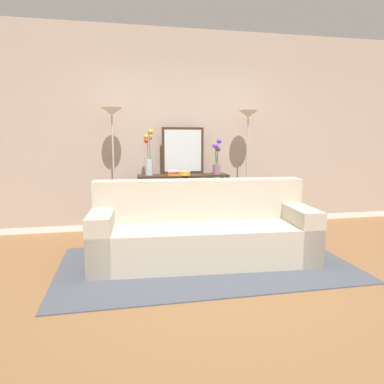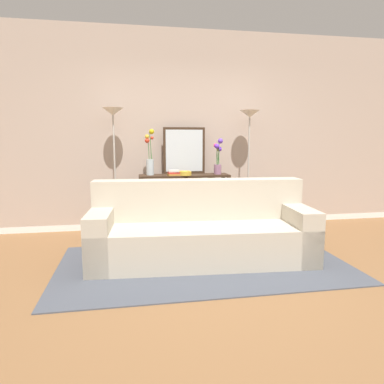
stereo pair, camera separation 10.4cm
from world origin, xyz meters
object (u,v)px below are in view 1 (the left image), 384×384
(floor_lamp_right, at_px, (248,137))
(fruit_bowl, at_px, (184,173))
(wall_mirror, at_px, (183,151))
(book_row_under_console, at_px, (156,229))
(couch, at_px, (202,232))
(console_table, at_px, (183,193))
(floor_lamp_left, at_px, (113,136))
(book_stack, at_px, (173,173))
(vase_tall_flowers, at_px, (149,158))
(vase_short_flowers, at_px, (217,158))

(floor_lamp_right, height_order, fruit_bowl, floor_lamp_right)
(wall_mirror, relative_size, book_row_under_console, 2.62)
(couch, relative_size, console_table, 1.90)
(console_table, xyz_separation_m, floor_lamp_left, (-0.97, -0.04, 0.81))
(console_table, relative_size, book_stack, 6.63)
(couch, relative_size, book_stack, 12.60)
(vase_tall_flowers, distance_m, vase_short_flowers, 0.98)
(console_table, relative_size, vase_tall_flowers, 2.00)
(couch, height_order, floor_lamp_right, floor_lamp_right)
(wall_mirror, bearing_deg, fruit_bowl, -96.27)
(fruit_bowl, height_order, book_stack, book_stack)
(console_table, bearing_deg, book_stack, -147.73)
(couch, height_order, book_row_under_console, couch)
(console_table, relative_size, book_row_under_console, 5.01)
(console_table, xyz_separation_m, vase_tall_flowers, (-0.49, 0.03, 0.50))
(console_table, distance_m, vase_short_flowers, 0.70)
(book_row_under_console, bearing_deg, floor_lamp_left, -175.95)
(vase_tall_flowers, height_order, book_stack, vase_tall_flowers)
(console_table, bearing_deg, couch, -90.29)
(vase_short_flowers, xyz_separation_m, book_stack, (-0.65, -0.08, -0.20))
(wall_mirror, bearing_deg, book_stack, -127.02)
(couch, bearing_deg, console_table, 89.71)
(floor_lamp_right, bearing_deg, vase_short_flowers, 177.19)
(fruit_bowl, distance_m, book_row_under_console, 0.91)
(console_table, height_order, vase_short_flowers, vase_short_flowers)
(wall_mirror, bearing_deg, console_table, -98.70)
(vase_tall_flowers, bearing_deg, floor_lamp_right, -2.64)
(floor_lamp_left, xyz_separation_m, vase_short_flowers, (1.46, 0.02, -0.31))
(floor_lamp_left, bearing_deg, couch, -51.19)
(console_table, height_order, vase_tall_flowers, vase_tall_flowers)
(console_table, bearing_deg, vase_short_flowers, -2.11)
(floor_lamp_left, height_order, book_stack, floor_lamp_left)
(vase_short_flowers, bearing_deg, book_stack, -172.72)
(vase_short_flowers, relative_size, fruit_bowl, 2.89)
(couch, relative_size, floor_lamp_right, 1.40)
(vase_short_flowers, distance_m, book_row_under_console, 1.35)
(console_table, relative_size, wall_mirror, 1.91)
(floor_lamp_right, distance_m, book_stack, 1.22)
(wall_mirror, relative_size, book_stack, 3.47)
(console_table, bearing_deg, floor_lamp_right, -2.45)
(vase_tall_flowers, bearing_deg, book_stack, -21.27)
(floor_lamp_right, distance_m, vase_short_flowers, 0.55)
(floor_lamp_right, relative_size, fruit_bowl, 9.80)
(console_table, xyz_separation_m, book_stack, (-0.16, -0.10, 0.30))
(console_table, xyz_separation_m, vase_short_flowers, (0.49, -0.02, 0.50))
(wall_mirror, xyz_separation_m, vase_tall_flowers, (-0.51, -0.11, -0.10))
(console_table, height_order, book_row_under_console, console_table)
(couch, xyz_separation_m, floor_lamp_right, (0.95, 1.20, 1.06))
(couch, bearing_deg, vase_tall_flowers, 110.79)
(vase_tall_flowers, xyz_separation_m, book_row_under_console, (0.09, -0.03, -1.02))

